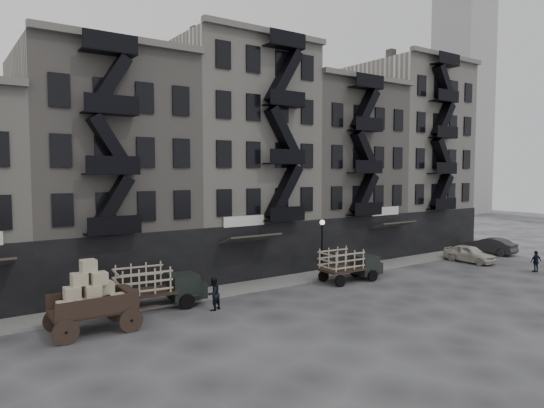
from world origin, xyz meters
TOP-DOWN VIEW (x-y plane):
  - ground at (0.00, 0.00)m, footprint 140.00×140.00m
  - sidewalk at (0.00, 3.75)m, footprint 55.00×2.50m
  - building_midwest at (-10.00, 9.83)m, footprint 10.00×11.35m
  - building_center at (-0.00, 9.82)m, footprint 10.00×11.35m
  - building_mideast at (10.00, 9.83)m, footprint 10.00×11.35m
  - building_east at (20.00, 9.82)m, footprint 10.00×11.35m
  - lamp_post at (3.00, 2.60)m, footprint 0.36×0.36m
  - distant_tower at (60.00, 30.00)m, footprint 8.00×8.00m
  - wagon at (-13.30, 0.51)m, footprint 4.13×2.25m
  - stake_truck_west at (-9.10, 2.59)m, footprint 5.14×2.50m
  - stake_truck_east at (4.38, 1.22)m, footprint 4.77×2.15m
  - car_east at (17.58, 0.56)m, footprint 1.78×4.31m
  - car_far at (22.92, 1.93)m, footprint 2.06×4.73m
  - pedestrian_mid at (-6.73, 0.49)m, footprint 1.10×0.99m
  - policeman at (18.17, -4.65)m, footprint 1.03×0.68m

SIDE VIEW (x-z plane):
  - ground at x=0.00m, z-range 0.00..0.00m
  - sidewalk at x=0.00m, z-range 0.00..0.15m
  - car_east at x=17.58m, z-range 0.00..1.46m
  - car_far at x=22.92m, z-range 0.00..1.51m
  - policeman at x=18.17m, z-range 0.00..1.63m
  - pedestrian_mid at x=-6.73m, z-range 0.00..1.84m
  - stake_truck_east at x=4.38m, z-range 0.17..2.52m
  - stake_truck_west at x=-9.10m, z-range 0.18..2.67m
  - wagon at x=-13.30m, z-range 0.25..3.72m
  - lamp_post at x=3.00m, z-range 0.64..4.92m
  - building_midwest at x=-10.00m, z-range -0.60..15.60m
  - building_mideast at x=10.00m, z-range -0.60..15.60m
  - building_center at x=0.00m, z-range -0.60..17.60m
  - building_east at x=20.00m, z-range -0.60..18.60m
  - distant_tower at x=60.00m, z-range 0.76..66.76m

